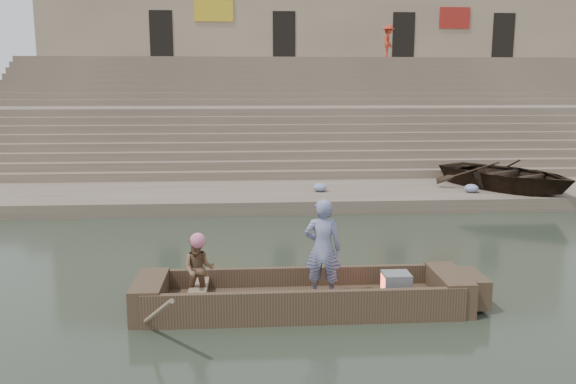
{
  "coord_description": "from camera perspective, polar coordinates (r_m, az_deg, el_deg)",
  "views": [
    {
      "loc": [
        -4.15,
        -10.63,
        3.79
      ],
      "look_at": [
        -3.26,
        2.25,
        1.4
      ],
      "focal_mm": 36.4,
      "sensor_mm": 36.0,
      "label": 1
    }
  ],
  "objects": [
    {
      "name": "standing_man",
      "position": [
        9.84,
        3.42,
        -5.55
      ],
      "size": [
        0.68,
        0.51,
        1.71
      ],
      "primitive_type": "imported",
      "rotation": [
        0.0,
        0.0,
        2.97
      ],
      "color": "navy",
      "rests_on": "main_rowboat"
    },
    {
      "name": "ghat_steps",
      "position": [
        28.2,
        4.57,
        6.41
      ],
      "size": [
        32.0,
        11.0,
        5.2
      ],
      "color": "#806F5B",
      "rests_on": "ground"
    },
    {
      "name": "ground",
      "position": [
        12.02,
        16.66,
        -8.35
      ],
      "size": [
        120.0,
        120.0,
        0.0
      ],
      "primitive_type": "plane",
      "color": "#252E22",
      "rests_on": "ground"
    },
    {
      "name": "pedestrian",
      "position": [
        33.23,
        9.77,
        14.29
      ],
      "size": [
        1.06,
        1.3,
        1.75
      ],
      "primitive_type": "imported",
      "rotation": [
        0.0,
        0.0,
        1.14
      ],
      "color": "#BA331F",
      "rests_on": "upper_landing"
    },
    {
      "name": "main_rowboat",
      "position": [
        10.11,
        1.38,
        -10.86
      ],
      "size": [
        5.0,
        1.3,
        0.22
      ],
      "primitive_type": "cube",
      "color": "brown",
      "rests_on": "ground"
    },
    {
      "name": "lower_landing",
      "position": [
        19.42,
        8.48,
        -0.28
      ],
      "size": [
        32.0,
        4.0,
        0.4
      ],
      "primitive_type": "cube",
      "color": "#806F5B",
      "rests_on": "ground"
    },
    {
      "name": "cloth_bundles",
      "position": [
        20.25,
        19.06,
        0.65
      ],
      "size": [
        12.46,
        1.61,
        0.26
      ],
      "color": "#3F5999",
      "rests_on": "lower_landing"
    },
    {
      "name": "mid_landing",
      "position": [
        26.56,
        5.1,
        5.29
      ],
      "size": [
        32.0,
        3.0,
        2.8
      ],
      "primitive_type": "cube",
      "color": "#806F5B",
      "rests_on": "ground"
    },
    {
      "name": "television",
      "position": [
        10.27,
        10.45,
        -8.85
      ],
      "size": [
        0.46,
        0.42,
        0.4
      ],
      "color": "slate",
      "rests_on": "main_rowboat"
    },
    {
      "name": "building_wall",
      "position": [
        37.4,
        2.52,
        13.26
      ],
      "size": [
        32.0,
        5.07,
        11.2
      ],
      "color": "tan",
      "rests_on": "ground"
    },
    {
      "name": "rowing_man",
      "position": [
        9.86,
        -8.72,
        -7.47
      ],
      "size": [
        0.55,
        0.44,
        1.1
      ],
      "primitive_type": "imported",
      "rotation": [
        0.0,
        0.0,
        -0.04
      ],
      "color": "#246C40",
      "rests_on": "main_rowboat"
    },
    {
      "name": "upper_landing",
      "position": [
        33.41,
        3.24,
        8.44
      ],
      "size": [
        32.0,
        3.0,
        5.2
      ],
      "primitive_type": "cube",
      "color": "#806F5B",
      "rests_on": "ground"
    },
    {
      "name": "beached_rowboat",
      "position": [
        20.35,
        20.58,
        1.59
      ],
      "size": [
        5.21,
        5.67,
        0.96
      ],
      "primitive_type": "imported",
      "rotation": [
        0.0,
        0.0,
        0.54
      ],
      "color": "#2D2116",
      "rests_on": "lower_landing"
    },
    {
      "name": "rowboat_trim",
      "position": [
        10.06,
        2.59,
        -9.8
      ],
      "size": [
        6.04,
        2.63,
        1.77
      ],
      "color": "brown",
      "rests_on": "ground"
    }
  ]
}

